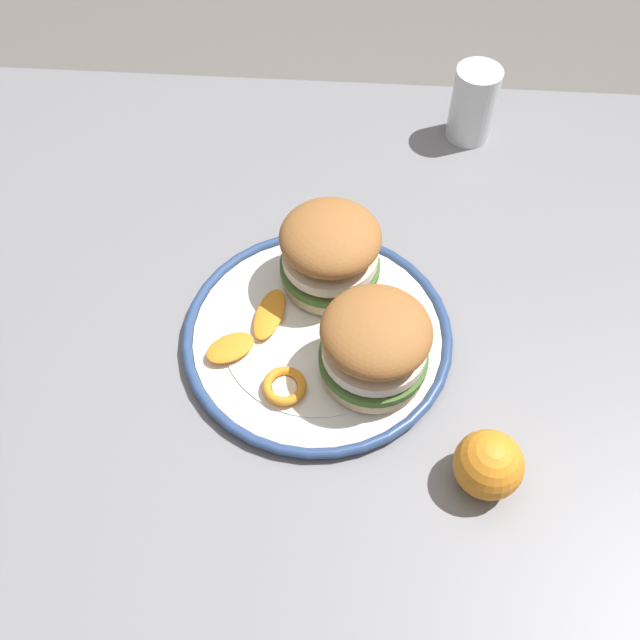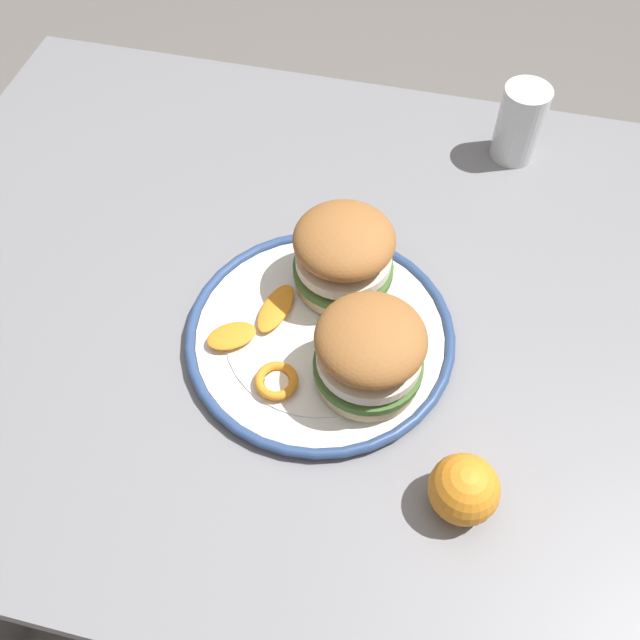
{
  "view_description": "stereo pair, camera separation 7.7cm",
  "coord_description": "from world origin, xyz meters",
  "px_view_note": "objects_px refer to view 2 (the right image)",
  "views": [
    {
      "loc": [
        -0.0,
        -0.53,
        1.44
      ],
      "look_at": [
        -0.04,
        -0.06,
        0.77
      ],
      "focal_mm": 40.3,
      "sensor_mm": 36.0,
      "label": 1
    },
    {
      "loc": [
        0.07,
        -0.52,
        1.44
      ],
      "look_at": [
        -0.04,
        -0.06,
        0.77
      ],
      "focal_mm": 40.3,
      "sensor_mm": 36.0,
      "label": 2
    }
  ],
  "objects_px": {
    "sandwich_half_left": "(344,253)",
    "whole_orange": "(464,489)",
    "dining_table": "(356,352)",
    "sandwich_half_right": "(370,351)",
    "dinner_plate": "(320,335)",
    "drinking_glass": "(519,128)"
  },
  "relations": [
    {
      "from": "dinner_plate",
      "to": "sandwich_half_right",
      "type": "xyz_separation_m",
      "value": [
        0.06,
        -0.05,
        0.06
      ]
    },
    {
      "from": "dinner_plate",
      "to": "sandwich_half_left",
      "type": "distance_m",
      "value": 0.1
    },
    {
      "from": "dining_table",
      "to": "sandwich_half_right",
      "type": "relative_size",
      "value": 7.6
    },
    {
      "from": "drinking_glass",
      "to": "whole_orange",
      "type": "xyz_separation_m",
      "value": [
        -0.01,
        -0.54,
        -0.01
      ]
    },
    {
      "from": "sandwich_half_left",
      "to": "sandwich_half_right",
      "type": "xyz_separation_m",
      "value": [
        0.06,
        -0.13,
        0.0
      ]
    },
    {
      "from": "dining_table",
      "to": "sandwich_half_left",
      "type": "distance_m",
      "value": 0.18
    },
    {
      "from": "sandwich_half_right",
      "to": "drinking_glass",
      "type": "xyz_separation_m",
      "value": [
        0.13,
        0.42,
        -0.02
      ]
    },
    {
      "from": "sandwich_half_right",
      "to": "whole_orange",
      "type": "relative_size",
      "value": 2.3
    },
    {
      "from": "dining_table",
      "to": "whole_orange",
      "type": "xyz_separation_m",
      "value": [
        0.15,
        -0.22,
        0.14
      ]
    },
    {
      "from": "dining_table",
      "to": "whole_orange",
      "type": "bearing_deg",
      "value": -56.26
    },
    {
      "from": "dinner_plate",
      "to": "sandwich_half_left",
      "type": "relative_size",
      "value": 2.03
    },
    {
      "from": "dining_table",
      "to": "drinking_glass",
      "type": "xyz_separation_m",
      "value": [
        0.16,
        0.32,
        0.15
      ]
    },
    {
      "from": "dining_table",
      "to": "dinner_plate",
      "type": "distance_m",
      "value": 0.13
    },
    {
      "from": "sandwich_half_left",
      "to": "dinner_plate",
      "type": "bearing_deg",
      "value": -96.85
    },
    {
      "from": "dining_table",
      "to": "drinking_glass",
      "type": "relative_size",
      "value": 11.35
    },
    {
      "from": "drinking_glass",
      "to": "whole_orange",
      "type": "relative_size",
      "value": 1.54
    },
    {
      "from": "dinner_plate",
      "to": "sandwich_half_right",
      "type": "height_order",
      "value": "sandwich_half_right"
    },
    {
      "from": "dining_table",
      "to": "drinking_glass",
      "type": "bearing_deg",
      "value": 63.51
    },
    {
      "from": "sandwich_half_right",
      "to": "sandwich_half_left",
      "type": "bearing_deg",
      "value": 113.71
    },
    {
      "from": "sandwich_half_left",
      "to": "whole_orange",
      "type": "xyz_separation_m",
      "value": [
        0.17,
        -0.24,
        -0.03
      ]
    },
    {
      "from": "drinking_glass",
      "to": "whole_orange",
      "type": "bearing_deg",
      "value": -91.11
    },
    {
      "from": "whole_orange",
      "to": "sandwich_half_left",
      "type": "bearing_deg",
      "value": 125.78
    }
  ]
}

